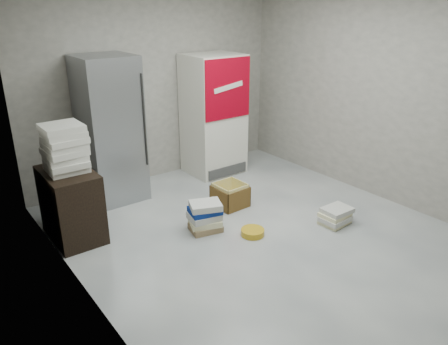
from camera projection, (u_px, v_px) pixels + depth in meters
ground at (270, 240)px, 4.94m from camera, size 5.00×5.00×0.00m
room_shell at (277, 80)px, 4.27m from camera, size 4.04×5.04×2.82m
steel_fridge at (110, 130)px, 5.67m from camera, size 0.70×0.72×1.90m
coke_cooler at (214, 115)px, 6.60m from camera, size 0.80×0.73×1.80m
wood_shelf at (71, 205)px, 4.86m from camera, size 0.50×0.80×0.80m
supply_box_stack at (65, 148)px, 4.63m from camera, size 0.44×0.44×0.52m
phonebook_stack_main at (205, 216)px, 5.08m from camera, size 0.43×0.39×0.36m
phonebook_stack_side at (335, 216)px, 5.25m from camera, size 0.38×0.31×0.21m
cardboard_box at (230, 197)px, 5.71m from camera, size 0.40×0.40×0.31m
bucket_lid at (253, 232)px, 5.02m from camera, size 0.33×0.33×0.07m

